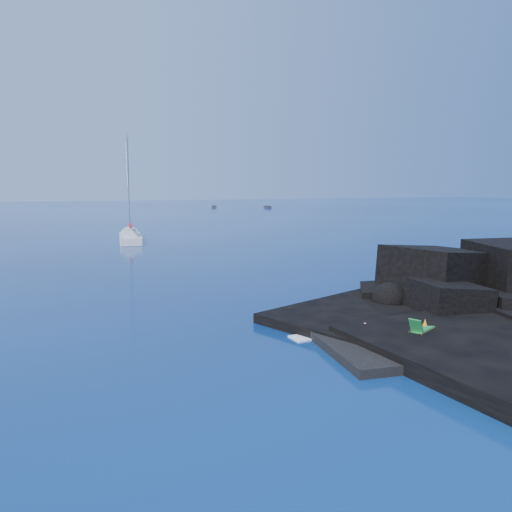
{
  "coord_description": "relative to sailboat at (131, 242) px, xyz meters",
  "views": [
    {
      "loc": [
        -8.77,
        -15.43,
        6.35
      ],
      "look_at": [
        2.1,
        13.2,
        2.0
      ],
      "focal_mm": 35.0,
      "sensor_mm": 36.0,
      "label": 1
    }
  ],
  "objects": [
    {
      "name": "towel",
      "position": [
        4.36,
        -40.14,
        0.38
      ],
      "size": [
        2.0,
        0.95,
        0.05
      ],
      "primitive_type": "cube",
      "rotation": [
        0.0,
        0.0,
        -0.01
      ],
      "color": "silver",
      "rests_on": "beach"
    },
    {
      "name": "surf_foam",
      "position": [
        7.16,
        -37.01,
        0.0
      ],
      "size": [
        10.0,
        8.0,
        0.06
      ],
      "primitive_type": null,
      "color": "white",
      "rests_on": "ground"
    },
    {
      "name": "sunbather",
      "position": [
        4.36,
        -40.14,
        0.53
      ],
      "size": [
        1.9,
        0.47,
        0.25
      ],
      "primitive_type": null,
      "rotation": [
        0.0,
        0.0,
        -0.01
      ],
      "color": "#E89579",
      "rests_on": "towel"
    },
    {
      "name": "beach",
      "position": [
        6.66,
        -41.51,
        0.0
      ],
      "size": [
        9.08,
        6.86,
        0.7
      ],
      "primitive_type": "cube",
      "rotation": [
        0.0,
        0.0,
        -0.1
      ],
      "color": "black",
      "rests_on": "ground"
    },
    {
      "name": "distant_boat_a",
      "position": [
        33.48,
        82.38,
        0.0
      ],
      "size": [
        2.5,
        4.47,
        0.57
      ],
      "primitive_type": "cube",
      "rotation": [
        0.0,
        0.0,
        -0.29
      ],
      "color": "#2A2B2F",
      "rests_on": "ground"
    },
    {
      "name": "ground",
      "position": [
        2.16,
        -42.01,
        0.0
      ],
      "size": [
        400.0,
        400.0,
        0.0
      ],
      "primitive_type": "plane",
      "color": "#040E3D",
      "rests_on": "ground"
    },
    {
      "name": "distant_boat_b",
      "position": [
        47.08,
        74.63,
        0.0
      ],
      "size": [
        2.03,
        4.45,
        0.57
      ],
      "primitive_type": "cube",
      "rotation": [
        0.0,
        0.0,
        -0.17
      ],
      "color": "#27262B",
      "rests_on": "ground"
    },
    {
      "name": "marker_cone",
      "position": [
        6.88,
        -41.4,
        0.65
      ],
      "size": [
        0.5,
        0.5,
        0.59
      ],
      "primitive_type": "cone",
      "rotation": [
        0.0,
        0.0,
        0.34
      ],
      "color": "orange",
      "rests_on": "beach"
    },
    {
      "name": "deck_chair",
      "position": [
        6.42,
        -41.8,
        0.83
      ],
      "size": [
        1.52,
        1.18,
        0.96
      ],
      "primitive_type": null,
      "rotation": [
        0.0,
        0.0,
        0.47
      ],
      "color": "#1C8037",
      "rests_on": "beach"
    },
    {
      "name": "sailboat",
      "position": [
        0.0,
        0.0,
        0.0
      ],
      "size": [
        3.31,
        11.34,
        11.72
      ],
      "primitive_type": null,
      "rotation": [
        0.0,
        0.0,
        -0.09
      ],
      "color": "silver",
      "rests_on": "ground"
    }
  ]
}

